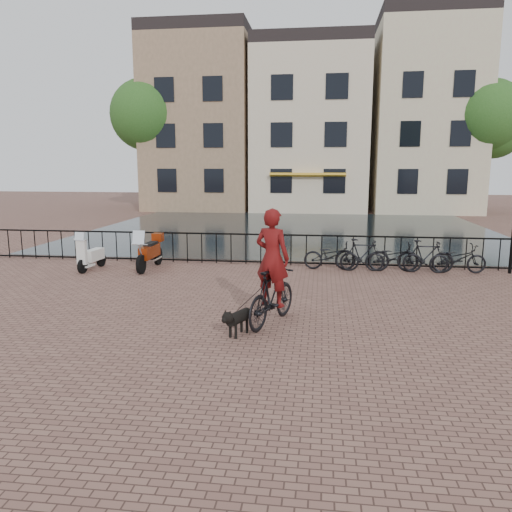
# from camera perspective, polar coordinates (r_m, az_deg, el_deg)

# --- Properties ---
(ground) EXTENTS (100.00, 100.00, 0.00)m
(ground) POSITION_cam_1_polar(r_m,az_deg,el_deg) (8.89, -2.58, -11.14)
(ground) COLOR brown
(ground) RESTS_ON ground
(canal_water) EXTENTS (20.00, 20.00, 0.00)m
(canal_water) POSITION_cam_1_polar(r_m,az_deg,el_deg) (25.69, 4.18, 3.07)
(canal_water) COLOR black
(canal_water) RESTS_ON ground
(railing) EXTENTS (20.00, 0.05, 1.02)m
(railing) POSITION_cam_1_polar(r_m,az_deg,el_deg) (16.44, 2.28, 0.73)
(railing) COLOR black
(railing) RESTS_ON ground
(canal_house_left) EXTENTS (7.50, 9.00, 12.80)m
(canal_house_left) POSITION_cam_1_polar(r_m,az_deg,el_deg) (39.30, -5.91, 14.92)
(canal_house_left) COLOR #81654B
(canal_house_left) RESTS_ON ground
(canal_house_mid) EXTENTS (8.00, 9.50, 11.80)m
(canal_house_mid) POSITION_cam_1_polar(r_m,az_deg,el_deg) (38.24, 6.23, 14.28)
(canal_house_mid) COLOR beige
(canal_house_mid) RESTS_ON ground
(canal_house_right) EXTENTS (7.00, 9.00, 13.30)m
(canal_house_right) POSITION_cam_1_polar(r_m,az_deg,el_deg) (38.93, 18.52, 14.86)
(canal_house_right) COLOR #C5AE92
(canal_house_right) RESTS_ON ground
(tree_far_left) EXTENTS (5.04, 5.04, 9.27)m
(tree_far_left) POSITION_cam_1_polar(r_m,az_deg,el_deg) (37.44, -12.43, 15.47)
(tree_far_left) COLOR black
(tree_far_left) RESTS_ON ground
(tree_far_right) EXTENTS (4.76, 4.76, 8.76)m
(tree_far_right) POSITION_cam_1_polar(r_m,az_deg,el_deg) (36.81, 24.92, 14.27)
(tree_far_right) COLOR black
(tree_far_right) RESTS_ON ground
(cyclist) EXTENTS (1.28, 2.13, 2.81)m
(cyclist) POSITION_cam_1_polar(r_m,az_deg,el_deg) (10.19, 1.85, -2.03)
(cyclist) COLOR black
(cyclist) RESTS_ON ground
(dog) EXTENTS (0.61, 0.90, 0.58)m
(dog) POSITION_cam_1_polar(r_m,az_deg,el_deg) (9.71, -1.99, -7.41)
(dog) COLOR black
(dog) RESTS_ON ground
(motorcycle) EXTENTS (0.51, 1.92, 1.36)m
(motorcycle) POSITION_cam_1_polar(r_m,az_deg,el_deg) (16.06, -12.08, 0.92)
(motorcycle) COLOR maroon
(motorcycle) RESTS_ON ground
(scooter) EXTENTS (0.52, 1.43, 1.30)m
(scooter) POSITION_cam_1_polar(r_m,az_deg,el_deg) (16.45, -18.30, 0.73)
(scooter) COLOR silver
(scooter) RESTS_ON ground
(parked_bike_0) EXTENTS (1.77, 0.78, 0.90)m
(parked_bike_0) POSITION_cam_1_polar(r_m,az_deg,el_deg) (15.79, 8.59, 0.03)
(parked_bike_0) COLOR black
(parked_bike_0) RESTS_ON ground
(parked_bike_1) EXTENTS (1.68, 0.53, 1.00)m
(parked_bike_1) POSITION_cam_1_polar(r_m,az_deg,el_deg) (15.83, 12.04, 0.12)
(parked_bike_1) COLOR black
(parked_bike_1) RESTS_ON ground
(parked_bike_2) EXTENTS (1.72, 0.61, 0.90)m
(parked_bike_2) POSITION_cam_1_polar(r_m,az_deg,el_deg) (15.95, 15.43, -0.13)
(parked_bike_2) COLOR black
(parked_bike_2) RESTS_ON ground
(parked_bike_3) EXTENTS (1.69, 0.57, 1.00)m
(parked_bike_3) POSITION_cam_1_polar(r_m,az_deg,el_deg) (16.10, 18.79, -0.04)
(parked_bike_3) COLOR black
(parked_bike_3) RESTS_ON ground
(parked_bike_4) EXTENTS (1.77, 0.77, 0.90)m
(parked_bike_4) POSITION_cam_1_polar(r_m,az_deg,el_deg) (16.32, 22.05, -0.29)
(parked_bike_4) COLOR black
(parked_bike_4) RESTS_ON ground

